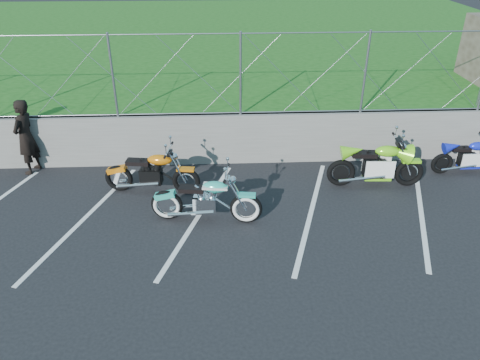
{
  "coord_description": "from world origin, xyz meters",
  "views": [
    {
      "loc": [
        0.45,
        -7.41,
        5.42
      ],
      "look_at": [
        0.88,
        1.3,
        0.65
      ],
      "focal_mm": 35.0,
      "sensor_mm": 36.0,
      "label": 1
    }
  ],
  "objects_px": {
    "naked_orange": "(153,174)",
    "person_standing": "(26,137)",
    "cruiser_turquoise": "(207,201)",
    "sportbike_green": "(377,166)",
    "sportbike_blue": "(469,158)"
  },
  "relations": [
    {
      "from": "sportbike_blue",
      "to": "person_standing",
      "type": "relative_size",
      "value": 0.98
    },
    {
      "from": "sportbike_green",
      "to": "sportbike_blue",
      "type": "bearing_deg",
      "value": 15.08
    },
    {
      "from": "cruiser_turquoise",
      "to": "person_standing",
      "type": "relative_size",
      "value": 1.24
    },
    {
      "from": "naked_orange",
      "to": "sportbike_green",
      "type": "xyz_separation_m",
      "value": [
        5.16,
        0.06,
        0.03
      ]
    },
    {
      "from": "naked_orange",
      "to": "person_standing",
      "type": "distance_m",
      "value": 3.4
    },
    {
      "from": "cruiser_turquoise",
      "to": "person_standing",
      "type": "distance_m",
      "value": 5.04
    },
    {
      "from": "cruiser_turquoise",
      "to": "naked_orange",
      "type": "distance_m",
      "value": 1.76
    },
    {
      "from": "naked_orange",
      "to": "sportbike_blue",
      "type": "height_order",
      "value": "naked_orange"
    },
    {
      "from": "cruiser_turquoise",
      "to": "naked_orange",
      "type": "xyz_separation_m",
      "value": [
        -1.24,
        1.24,
        0.01
      ]
    },
    {
      "from": "cruiser_turquoise",
      "to": "sportbike_green",
      "type": "height_order",
      "value": "sportbike_green"
    },
    {
      "from": "cruiser_turquoise",
      "to": "sportbike_blue",
      "type": "xyz_separation_m",
      "value": [
        6.39,
        1.83,
        -0.05
      ]
    },
    {
      "from": "cruiser_turquoise",
      "to": "person_standing",
      "type": "height_order",
      "value": "person_standing"
    },
    {
      "from": "sportbike_green",
      "to": "sportbike_blue",
      "type": "distance_m",
      "value": 2.53
    },
    {
      "from": "naked_orange",
      "to": "sportbike_green",
      "type": "height_order",
      "value": "sportbike_green"
    },
    {
      "from": "person_standing",
      "to": "cruiser_turquoise",
      "type": "bearing_deg",
      "value": 76.57
    }
  ]
}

